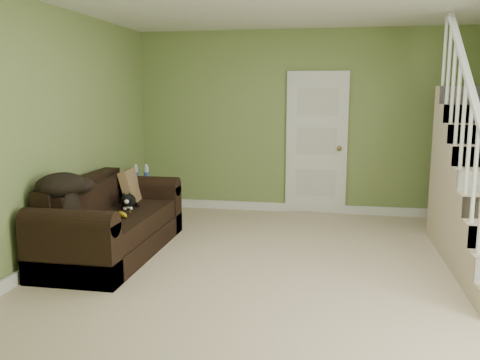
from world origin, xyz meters
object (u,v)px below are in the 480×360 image
at_px(sofa, 110,225).
at_px(cat, 128,201).
at_px(side_table, 143,200).
at_px(banana, 122,215).

distance_m(sofa, cat, 0.36).
xyz_separation_m(sofa, cat, (0.10, 0.27, 0.21)).
relative_size(side_table, banana, 3.96).
bearing_deg(cat, side_table, 86.11).
height_order(side_table, banana, side_table).
distance_m(side_table, banana, 1.64).
xyz_separation_m(side_table, banana, (0.39, -1.58, 0.19)).
bearing_deg(side_table, banana, -76.24).
distance_m(cat, banana, 0.41).
bearing_deg(side_table, sofa, -82.94).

